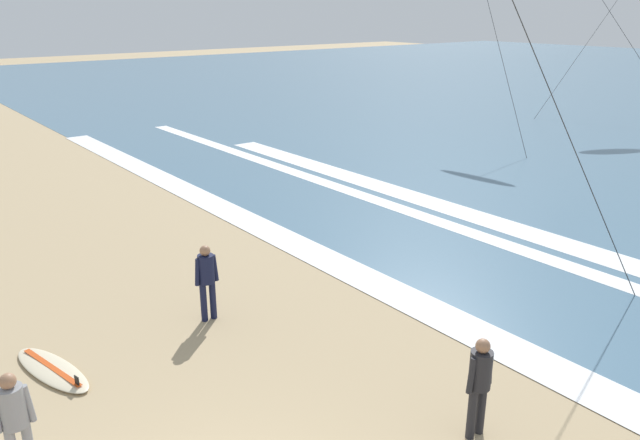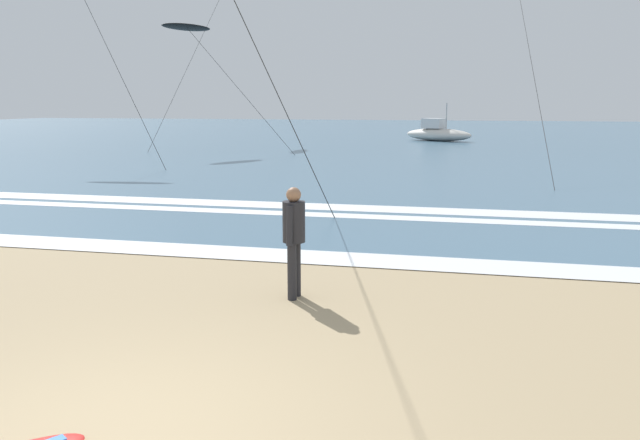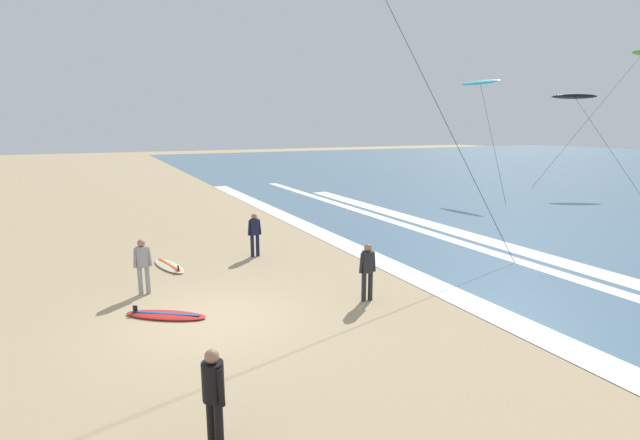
{
  "view_description": "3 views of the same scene",
  "coord_description": "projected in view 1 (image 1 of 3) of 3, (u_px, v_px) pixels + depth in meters",
  "views": [
    {
      "loc": [
        4.93,
        -2.26,
        5.96
      ],
      "look_at": [
        -2.54,
        3.61,
        2.64
      ],
      "focal_mm": 34.25,
      "sensor_mm": 36.0,
      "label": 1
    },
    {
      "loc": [
        2.86,
        -4.52,
        2.77
      ],
      "look_at": [
        0.52,
        5.59,
        0.88
      ],
      "focal_mm": 36.42,
      "sensor_mm": 36.0,
      "label": 2
    },
    {
      "loc": [
        10.85,
        -2.32,
        4.71
      ],
      "look_at": [
        -0.82,
        3.33,
        2.08
      ],
      "focal_mm": 26.31,
      "sensor_mm": 36.0,
      "label": 3
    }
  ],
  "objects": [
    {
      "name": "wave_foam_shoreline",
      "position": [
        455.0,
        322.0,
        12.17
      ],
      "size": [
        47.13,
        1.02,
        0.01
      ],
      "primitive_type": "cube",
      "color": "white",
      "rests_on": "ocean_surface"
    },
    {
      "name": "wave_foam_mid_break",
      "position": [
        581.0,
        270.0,
        14.58
      ],
      "size": [
        47.51,
        0.63,
        0.01
      ],
      "primitive_type": "cube",
      "color": "white",
      "rests_on": "ocean_surface"
    },
    {
      "name": "surfer_mid_group",
      "position": [
        480.0,
        379.0,
        8.68
      ],
      "size": [
        0.32,
        0.51,
        1.6
      ],
      "color": "#232328",
      "rests_on": "ground"
    },
    {
      "name": "surfer_foreground_main",
      "position": [
        207.0,
        276.0,
        12.01
      ],
      "size": [
        0.32,
        0.51,
        1.6
      ],
      "color": "#141938",
      "rests_on": "ground"
    },
    {
      "name": "surfer_left_far",
      "position": [
        15.0,
        417.0,
        7.88
      ],
      "size": [
        0.32,
        0.51,
        1.6
      ],
      "color": "gray",
      "rests_on": "ground"
    },
    {
      "name": "surfboard_foreground_flat",
      "position": [
        52.0,
        370.0,
        10.53
      ],
      "size": [
        2.18,
        1.05,
        0.25
      ],
      "color": "beige",
      "rests_on": "ground"
    }
  ]
}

